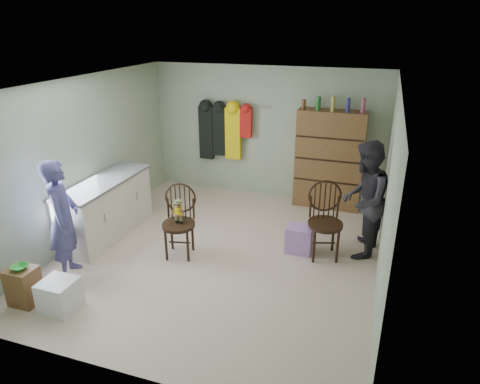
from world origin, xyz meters
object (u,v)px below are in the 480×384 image
(counter, at_px, (106,208))
(chair_front, at_px, (179,217))
(chair_far, at_px, (325,217))
(dresser, at_px, (329,160))

(counter, xyz_separation_m, chair_front, (1.39, -0.18, 0.13))
(chair_front, bearing_deg, counter, 160.11)
(counter, distance_m, chair_far, 3.44)
(chair_front, relative_size, dresser, 0.52)
(dresser, bearing_deg, counter, -144.31)
(chair_front, height_order, dresser, dresser)
(chair_front, bearing_deg, chair_far, 5.28)
(counter, height_order, chair_front, chair_front)
(chair_far, bearing_deg, dresser, 79.21)
(counter, distance_m, chair_front, 1.41)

